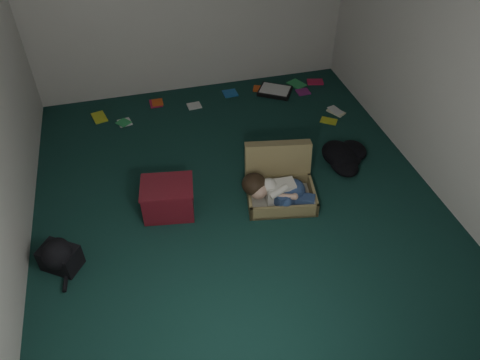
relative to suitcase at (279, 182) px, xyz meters
name	(u,v)px	position (x,y,z in m)	size (l,w,h in m)	color
floor	(236,196)	(-0.44, 0.06, -0.15)	(4.50, 4.50, 0.00)	#12332D
wall_front	(348,310)	(-0.44, -2.19, 1.15)	(4.50, 4.50, 0.00)	silver
wall_right	(445,56)	(1.56, 0.06, 1.15)	(4.50, 4.50, 0.00)	silver
suitcase	(279,182)	(0.00, 0.00, 0.00)	(0.78, 0.76, 0.49)	#8F7F4E
person	(277,191)	(-0.08, -0.16, 0.04)	(0.70, 0.44, 0.31)	silver
maroon_bin	(168,198)	(-1.13, 0.02, 0.02)	(0.55, 0.46, 0.34)	maroon
backpack	(60,257)	(-2.14, -0.41, -0.03)	(0.40, 0.32, 0.24)	black
clothing_pile	(352,154)	(0.96, 0.31, -0.07)	(0.49, 0.40, 0.16)	black
paper_tray	(275,91)	(0.57, 1.88, -0.12)	(0.52, 0.49, 0.06)	black
book_scatter	(242,101)	(0.08, 1.77, -0.14)	(3.14, 1.17, 0.02)	gold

